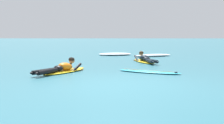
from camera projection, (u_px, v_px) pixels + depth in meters
name	position (u px, v px, depth m)	size (l,w,h in m)	color
ground_plane	(122.00, 56.00, 17.57)	(120.00, 120.00, 0.00)	#2D6B7A
surfer_near	(62.00, 69.00, 10.04)	(1.59, 2.47, 0.54)	yellow
surfer_far	(145.00, 59.00, 13.60)	(1.11, 2.59, 0.55)	yellow
drifting_surfboard	(150.00, 72.00, 10.06)	(2.24, 1.54, 0.16)	#2DB2D1
whitewater_front	(115.00, 54.00, 18.04)	(2.21, 1.54, 0.15)	white
whitewater_mid_left	(153.00, 55.00, 16.94)	(2.33, 1.44, 0.15)	white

